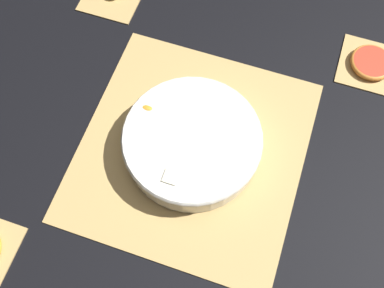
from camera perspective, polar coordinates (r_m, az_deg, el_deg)
ground_plane at (r=0.83m, az=0.00°, el=-0.79°), size 6.00×6.00×0.00m
bamboo_mat_center at (r=0.83m, az=0.00°, el=-0.70°), size 0.41×0.43×0.01m
coaster_mat_far_right at (r=0.99m, az=21.67°, el=9.30°), size 0.12×0.12×0.01m
fruit_salad_bowl at (r=0.80m, az=-0.05°, el=0.27°), size 0.25×0.25×0.06m
grapefruit_slice at (r=0.98m, az=21.85°, el=9.58°), size 0.09×0.09×0.01m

